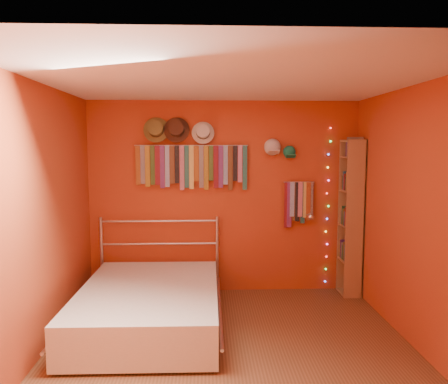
{
  "coord_description": "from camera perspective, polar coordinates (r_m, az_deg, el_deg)",
  "views": [
    {
      "loc": [
        -0.23,
        -3.91,
        1.93
      ],
      "look_at": [
        -0.03,
        0.9,
        1.41
      ],
      "focal_mm": 35.0,
      "sensor_mm": 36.0,
      "label": 1
    }
  ],
  "objects": [
    {
      "name": "left_wall",
      "position": [
        4.25,
        -23.28,
        -3.55
      ],
      "size": [
        0.02,
        3.5,
        2.5
      ],
      "primitive_type": "cube",
      "color": "#9F2619",
      "rests_on": "ground"
    },
    {
      "name": "small_tie_rack",
      "position": [
        5.77,
        9.69,
        -1.2
      ],
      "size": [
        0.4,
        0.03,
        0.61
      ],
      "color": "silver",
      "rests_on": "back_wall"
    },
    {
      "name": "ground",
      "position": [
        4.37,
        0.99,
        -20.07
      ],
      "size": [
        3.5,
        3.5,
        0.0
      ],
      "primitive_type": "plane",
      "color": "brown",
      "rests_on": "ground"
    },
    {
      "name": "right_wall",
      "position": [
        4.44,
        24.24,
        -3.21
      ],
      "size": [
        0.02,
        3.5,
        2.5
      ],
      "primitive_type": "cube",
      "color": "#9F2619",
      "rests_on": "ground"
    },
    {
      "name": "cap_white",
      "position": [
        5.67,
        6.34,
        5.83
      ],
      "size": [
        0.2,
        0.25,
        0.2
      ],
      "color": "silver",
      "rests_on": "back_wall"
    },
    {
      "name": "fairy_lights",
      "position": [
        5.9,
        13.37,
        -1.81
      ],
      "size": [
        0.06,
        0.02,
        2.06
      ],
      "color": "#FF3333",
      "rests_on": "back_wall"
    },
    {
      "name": "fedora_brown",
      "position": [
        5.58,
        -6.23,
        8.17
      ],
      "size": [
        0.33,
        0.18,
        0.32
      ],
      "rotation": [
        1.36,
        0.0,
        0.0
      ],
      "color": "#3F2216",
      "rests_on": "back_wall"
    },
    {
      "name": "fedora_olive",
      "position": [
        5.6,
        -8.89,
        8.13
      ],
      "size": [
        0.33,
        0.18,
        0.32
      ],
      "rotation": [
        1.36,
        0.0,
        0.0
      ],
      "color": "brown",
      "rests_on": "back_wall"
    },
    {
      "name": "fedora_white",
      "position": [
        5.57,
        -2.76,
        7.82
      ],
      "size": [
        0.29,
        0.16,
        0.28
      ],
      "rotation": [
        1.36,
        0.0,
        0.0
      ],
      "color": "beige",
      "rests_on": "back_wall"
    },
    {
      "name": "tie_rack",
      "position": [
        5.61,
        -4.23,
        3.54
      ],
      "size": [
        1.45,
        0.03,
        0.58
      ],
      "color": "silver",
      "rests_on": "back_wall"
    },
    {
      "name": "cap_green",
      "position": [
        5.71,
        8.53,
        5.19
      ],
      "size": [
        0.17,
        0.21,
        0.17
      ],
      "color": "#1B7A5A",
      "rests_on": "back_wall"
    },
    {
      "name": "ceiling",
      "position": [
        3.96,
        1.05,
        14.42
      ],
      "size": [
        3.5,
        3.5,
        0.02
      ],
      "primitive_type": "cube",
      "color": "white",
      "rests_on": "back_wall"
    },
    {
      "name": "bookshelf",
      "position": [
        5.83,
        16.61,
        -3.12
      ],
      "size": [
        0.25,
        0.34,
        2.0
      ],
      "color": "#976744",
      "rests_on": "ground"
    },
    {
      "name": "bed",
      "position": [
        4.85,
        -9.69,
        -14.4
      ],
      "size": [
        1.54,
        2.1,
        1.01
      ],
      "rotation": [
        0.0,
        0.0,
        -0.01
      ],
      "color": "silver",
      "rests_on": "ground"
    },
    {
      "name": "reading_lamp",
      "position": [
        5.64,
        11.16,
        -3.16
      ],
      "size": [
        0.08,
        0.32,
        0.1
      ],
      "color": "silver",
      "rests_on": "back_wall"
    },
    {
      "name": "back_wall",
      "position": [
        5.71,
        -0.0,
        -0.7
      ],
      "size": [
        3.5,
        0.02,
        2.5
      ],
      "primitive_type": "cube",
      "color": "#9F2619",
      "rests_on": "ground"
    }
  ]
}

